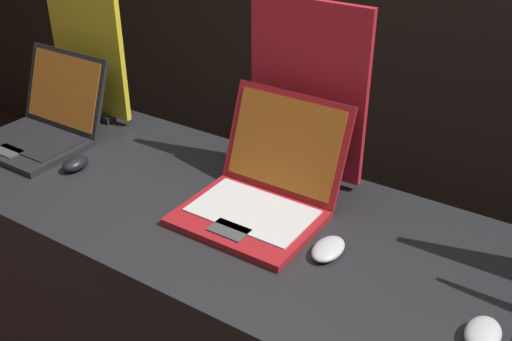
{
  "coord_description": "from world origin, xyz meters",
  "views": [
    {
      "loc": [
        0.71,
        -0.74,
        1.87
      ],
      "look_at": [
        -0.0,
        0.35,
        1.14
      ],
      "focal_mm": 42.0,
      "sensor_mm": 36.0,
      "label": 1
    }
  ],
  "objects_px": {
    "laptop_front": "(43,123)",
    "promo_stand_front": "(89,59)",
    "mouse_back": "(483,334)",
    "mouse_middle": "(328,249)",
    "mouse_front": "(76,164)",
    "promo_stand_middle": "(307,97)",
    "laptop_middle": "(263,188)"
  },
  "relations": [
    {
      "from": "promo_stand_middle",
      "to": "mouse_back",
      "type": "height_order",
      "value": "promo_stand_middle"
    },
    {
      "from": "mouse_middle",
      "to": "mouse_back",
      "type": "xyz_separation_m",
      "value": [
        0.39,
        -0.08,
        0.0
      ]
    },
    {
      "from": "mouse_front",
      "to": "mouse_middle",
      "type": "relative_size",
      "value": 0.81
    },
    {
      "from": "mouse_front",
      "to": "mouse_middle",
      "type": "xyz_separation_m",
      "value": [
        0.82,
        0.05,
        -0.01
      ]
    },
    {
      "from": "promo_stand_front",
      "to": "mouse_back",
      "type": "xyz_separation_m",
      "value": [
        1.45,
        -0.35,
        -0.19
      ]
    },
    {
      "from": "promo_stand_front",
      "to": "promo_stand_middle",
      "type": "height_order",
      "value": "promo_stand_middle"
    },
    {
      "from": "mouse_front",
      "to": "mouse_middle",
      "type": "distance_m",
      "value": 0.83
    },
    {
      "from": "laptop_front",
      "to": "mouse_front",
      "type": "xyz_separation_m",
      "value": [
        0.24,
        -0.08,
        -0.04
      ]
    },
    {
      "from": "promo_stand_front",
      "to": "promo_stand_middle",
      "type": "distance_m",
      "value": 0.83
    },
    {
      "from": "laptop_middle",
      "to": "promo_stand_middle",
      "type": "height_order",
      "value": "promo_stand_middle"
    },
    {
      "from": "promo_stand_front",
      "to": "mouse_middle",
      "type": "xyz_separation_m",
      "value": [
        1.06,
        -0.27,
        -0.2
      ]
    },
    {
      "from": "laptop_front",
      "to": "laptop_middle",
      "type": "bearing_deg",
      "value": 2.95
    },
    {
      "from": "mouse_middle",
      "to": "mouse_back",
      "type": "bearing_deg",
      "value": -12.03
    },
    {
      "from": "mouse_front",
      "to": "promo_stand_middle",
      "type": "height_order",
      "value": "promo_stand_middle"
    },
    {
      "from": "laptop_front",
      "to": "mouse_middle",
      "type": "relative_size",
      "value": 3.16
    },
    {
      "from": "promo_stand_middle",
      "to": "laptop_front",
      "type": "bearing_deg",
      "value": -162.15
    },
    {
      "from": "laptop_front",
      "to": "laptop_middle",
      "type": "distance_m",
      "value": 0.82
    },
    {
      "from": "mouse_middle",
      "to": "promo_stand_middle",
      "type": "height_order",
      "value": "promo_stand_middle"
    },
    {
      "from": "mouse_front",
      "to": "mouse_middle",
      "type": "bearing_deg",
      "value": 3.13
    },
    {
      "from": "mouse_front",
      "to": "laptop_middle",
      "type": "distance_m",
      "value": 0.6
    },
    {
      "from": "laptop_middle",
      "to": "mouse_back",
      "type": "bearing_deg",
      "value": -14.69
    },
    {
      "from": "mouse_middle",
      "to": "mouse_back",
      "type": "height_order",
      "value": "mouse_back"
    },
    {
      "from": "laptop_front",
      "to": "promo_stand_middle",
      "type": "height_order",
      "value": "promo_stand_middle"
    },
    {
      "from": "laptop_middle",
      "to": "mouse_back",
      "type": "xyz_separation_m",
      "value": [
        0.62,
        -0.16,
        -0.05
      ]
    },
    {
      "from": "laptop_front",
      "to": "mouse_front",
      "type": "height_order",
      "value": "laptop_front"
    },
    {
      "from": "mouse_front",
      "to": "promo_stand_middle",
      "type": "relative_size",
      "value": 0.18
    },
    {
      "from": "laptop_middle",
      "to": "promo_stand_middle",
      "type": "distance_m",
      "value": 0.29
    },
    {
      "from": "laptop_middle",
      "to": "mouse_middle",
      "type": "bearing_deg",
      "value": -18.85
    },
    {
      "from": "laptop_middle",
      "to": "laptop_front",
      "type": "bearing_deg",
      "value": -177.05
    },
    {
      "from": "mouse_middle",
      "to": "laptop_middle",
      "type": "bearing_deg",
      "value": 161.15
    },
    {
      "from": "promo_stand_middle",
      "to": "mouse_front",
      "type": "bearing_deg",
      "value": -149.25
    },
    {
      "from": "laptop_front",
      "to": "promo_stand_front",
      "type": "bearing_deg",
      "value": 90.0
    }
  ]
}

